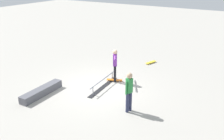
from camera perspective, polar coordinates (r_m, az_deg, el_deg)
name	(u,v)px	position (r m, az deg, el deg)	size (l,w,h in m)	color
ground_plane	(100,87)	(12.28, -2.79, -3.93)	(60.00, 60.00, 0.00)	#ADA89E
grind_rail	(103,83)	(12.21, -2.00, -3.08)	(2.60, 0.45, 0.44)	black
skate_ledge	(42,91)	(11.90, -15.68, -4.72)	(2.29, 0.42, 0.35)	#595960
skater_main	(115,63)	(12.53, 0.68, 1.52)	(1.22, 0.75, 1.70)	black
skateboard_main	(114,80)	(12.89, 0.56, -2.26)	(0.49, 0.82, 0.09)	orange
bystander_green_shirt	(129,90)	(9.85, 3.91, -4.58)	(0.38, 0.25, 1.68)	#2D3351
loose_skateboard_yellow	(151,62)	(15.59, 8.83, 1.77)	(0.82, 0.45, 0.09)	yellow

